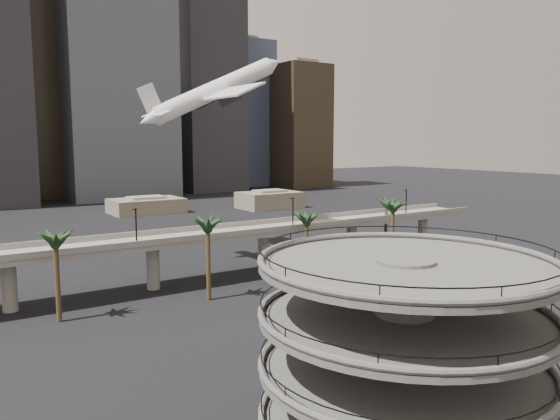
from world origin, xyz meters
TOP-DOWN VIEW (x-y plane):
  - ground at (0.00, 0.00)m, footprint 700.00×700.00m
  - parking_ramp at (-13.00, -4.00)m, footprint 22.20×22.20m
  - overpass at (0.00, 55.00)m, footprint 130.00×9.30m
  - palm_trees at (11.58, 47.18)m, footprint 76.40×18.40m
  - low_buildings at (6.89, 142.30)m, footprint 135.00×27.50m
  - skyline at (15.12, 217.08)m, footprint 269.00×86.00m
  - airborne_jet at (9.04, 70.80)m, footprint 34.00×31.02m
  - car_a at (2.44, 15.16)m, footprint 5.04×2.74m
  - car_b at (13.28, 18.53)m, footprint 4.54×1.70m
  - car_c at (23.24, 11.64)m, footprint 5.80×3.28m

SIDE VIEW (x-z plane):
  - ground at x=0.00m, z-range 0.00..0.00m
  - car_b at x=13.28m, z-range 0.00..1.48m
  - car_c at x=23.24m, z-range 0.00..1.59m
  - car_a at x=2.44m, z-range 0.00..1.63m
  - low_buildings at x=6.89m, z-range -0.54..6.26m
  - overpass at x=0.00m, z-range -0.01..14.69m
  - parking_ramp at x=-13.00m, z-range 1.16..18.51m
  - palm_trees at x=11.58m, z-range 4.30..18.30m
  - airborne_jet at x=9.04m, z-range 26.41..43.86m
  - skyline at x=15.12m, z-range -18.29..118.39m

